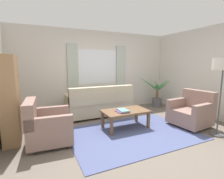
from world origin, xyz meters
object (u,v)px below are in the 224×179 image
object	(u,v)px
bookshelf	(12,97)
book_stack_on_table	(123,111)
couch	(100,104)
potted_plant	(157,94)
armchair_right	(192,112)
coffee_table	(125,113)
standing_lamp	(223,69)
armchair_left	(46,126)

from	to	relation	value
bookshelf	book_stack_on_table	bearing A→B (deg)	76.75
couch	potted_plant	world-z (taller)	potted_plant
potted_plant	armchair_right	bearing A→B (deg)	-103.83
book_stack_on_table	couch	bearing A→B (deg)	94.91
coffee_table	couch	bearing A→B (deg)	100.96
coffee_table	bookshelf	xyz separation A→B (m)	(-2.37, 0.45, 0.51)
coffee_table	standing_lamp	distance (m)	2.28
armchair_left	book_stack_on_table	world-z (taller)	armchair_left
armchair_right	bookshelf	distance (m)	4.13
couch	coffee_table	world-z (taller)	couch
potted_plant	standing_lamp	distance (m)	2.74
coffee_table	potted_plant	size ratio (longest dim) A/B	0.91
coffee_table	book_stack_on_table	bearing A→B (deg)	-147.07
armchair_right	coffee_table	size ratio (longest dim) A/B	0.83
couch	book_stack_on_table	size ratio (longest dim) A/B	5.83
couch	armchair_right	size ratio (longest dim) A/B	2.08
potted_plant	bookshelf	xyz separation A→B (m)	(-4.42, -0.85, 0.42)
armchair_right	standing_lamp	size ratio (longest dim) A/B	0.55
potted_plant	standing_lamp	bearing A→B (deg)	-100.08
armchair_left	coffee_table	distance (m)	1.79
armchair_left	standing_lamp	xyz separation A→B (m)	(3.39, -1.18, 1.09)
armchair_left	bookshelf	world-z (taller)	bookshelf
standing_lamp	coffee_table	bearing A→B (deg)	142.61
couch	potted_plant	size ratio (longest dim) A/B	1.57
standing_lamp	armchair_right	bearing A→B (deg)	90.74
couch	standing_lamp	bearing A→B (deg)	127.53
coffee_table	book_stack_on_table	distance (m)	0.16
couch	bookshelf	distance (m)	2.32
armchair_left	coffee_table	world-z (taller)	armchair_left
couch	book_stack_on_table	xyz separation A→B (m)	(0.11, -1.23, 0.10)
armchair_left	coffee_table	bearing A→B (deg)	-84.41
armchair_left	armchair_right	distance (m)	3.42
couch	bookshelf	size ratio (longest dim) A/B	1.10
armchair_right	standing_lamp	bearing A→B (deg)	-4.75
armchair_left	armchair_right	bearing A→B (deg)	-94.40
armchair_right	potted_plant	distance (m)	1.92
armchair_left	bookshelf	distance (m)	0.93
potted_plant	bookshelf	world-z (taller)	bookshelf
couch	armchair_left	world-z (taller)	couch
book_stack_on_table	standing_lamp	size ratio (longest dim) A/B	0.20
book_stack_on_table	bookshelf	world-z (taller)	bookshelf
coffee_table	potted_plant	world-z (taller)	potted_plant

